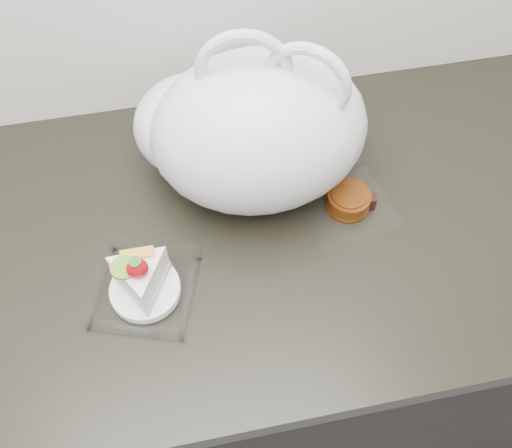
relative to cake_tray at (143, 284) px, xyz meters
The scene contains 4 objects.
counter 0.49m from the cake_tray, 77.86° to the left, with size 2.04×0.64×0.90m.
cake_tray is the anchor object (origin of this frame).
mooncake_wrap 0.36m from the cake_tray, 15.65° to the left, with size 0.17×0.16×0.03m.
plastic_bag 0.28m from the cake_tray, 44.39° to the left, with size 0.42×0.36×0.31m.
Camera 1 is at (0.07, 1.18, 1.67)m, focal length 40.00 mm.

